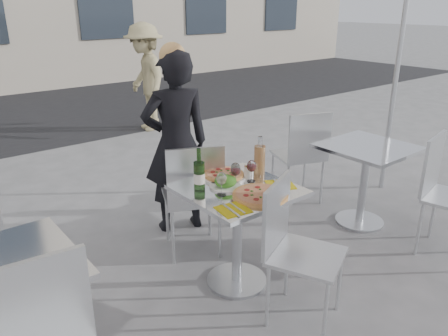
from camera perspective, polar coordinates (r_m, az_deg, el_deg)
ground at (r=3.32m, az=1.67°, el=-14.59°), size 80.00×80.00×0.00m
street_asphalt at (r=8.95m, az=-26.41°, el=6.18°), size 24.00×5.00×0.00m
main_table at (r=3.04m, az=1.77°, el=-6.27°), size 0.72×0.72×0.75m
side_table_left at (r=2.49m, az=-26.68°, el=-15.41°), size 0.72×0.72×0.75m
side_table_right at (r=4.10m, az=18.01°, el=-0.02°), size 0.72×0.72×0.75m
chair_far at (r=3.37m, az=-3.99°, el=-3.04°), size 0.58×0.58×0.95m
chair_near at (r=2.76m, az=8.95°, el=-9.33°), size 0.56×0.57×0.93m
side_chair_rfar at (r=4.36m, az=10.29°, el=2.33°), size 0.57×0.58×0.96m
side_chair_rnear at (r=3.86m, az=26.87°, el=-2.10°), size 0.52×0.53×0.96m
woman_diner at (r=3.76m, az=-6.30°, el=3.17°), size 0.67×0.54×1.59m
pedestrian_b at (r=7.07m, az=-10.17°, el=11.55°), size 0.81×1.17×1.66m
pizza_near at (r=2.83m, az=4.76°, el=-3.52°), size 0.36×0.36×0.02m
pizza_far at (r=3.13m, az=-0.03°, el=-0.92°), size 0.33×0.33×0.03m
salad_plate at (r=2.95m, az=0.20°, el=-1.88°), size 0.22×0.22×0.09m
wine_bottle at (r=2.87m, az=-3.25°, el=-0.88°), size 0.07×0.08×0.29m
carafe at (r=3.14m, az=4.67°, el=1.10°), size 0.08×0.08×0.29m
sugar_shaker at (r=3.10m, az=3.21°, el=-0.44°), size 0.06×0.06×0.11m
wineglass_white_a at (r=2.81m, az=-0.33°, el=-1.48°), size 0.07×0.07×0.16m
wineglass_white_b at (r=2.98m, az=1.50°, el=-0.16°), size 0.07×0.07×0.16m
wineglass_red_a at (r=2.95m, az=1.52°, el=-0.34°), size 0.07×0.07×0.16m
wineglass_red_b at (r=3.03m, az=3.62°, el=0.16°), size 0.07×0.07×0.16m
napkin_left at (r=2.65m, az=1.19°, el=-5.41°), size 0.20×0.20×0.01m
napkin_right at (r=3.03m, az=7.38°, el=-2.14°), size 0.24×0.24×0.01m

